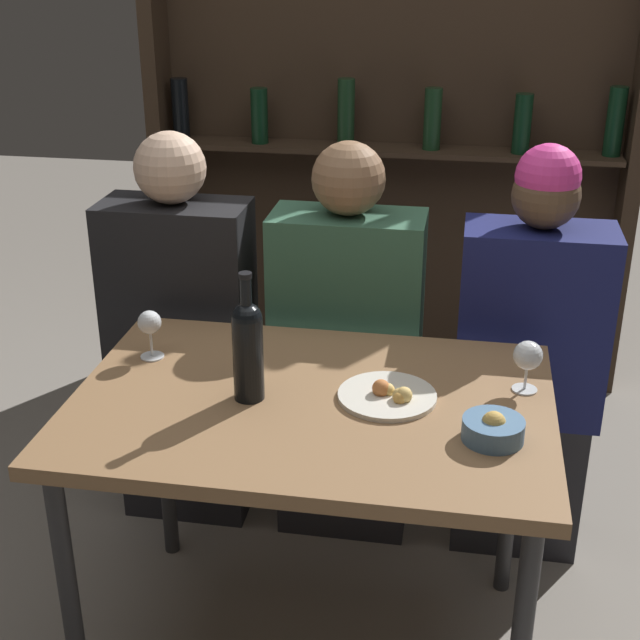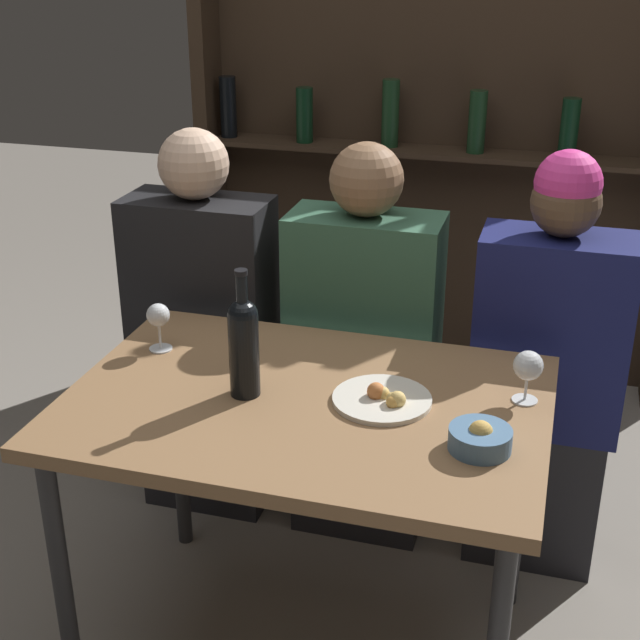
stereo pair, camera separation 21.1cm
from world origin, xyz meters
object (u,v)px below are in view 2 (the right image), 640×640
object	(u,v)px
seated_person_center	(362,361)
food_plate_0	(383,399)
wine_glass_1	(528,367)
wine_bottle	(244,342)
seated_person_right	(545,380)
snack_bowl	(480,438)
wine_glass_0	(158,317)
seated_person_left	(204,339)

from	to	relation	value
seated_person_center	food_plate_0	bearing A→B (deg)	-71.87
wine_glass_1	seated_person_center	world-z (taller)	seated_person_center
food_plate_0	wine_glass_1	bearing A→B (deg)	17.55
wine_bottle	seated_person_center	bearing A→B (deg)	76.47
seated_person_right	snack_bowl	bearing A→B (deg)	-99.66
wine_glass_0	wine_glass_1	distance (m)	0.93
wine_glass_0	wine_glass_1	bearing A→B (deg)	-1.09
seated_person_center	wine_glass_0	bearing A→B (deg)	-135.73
seated_person_center	seated_person_right	bearing A→B (deg)	0.00
wine_glass_1	seated_person_right	xyz separation A→B (m)	(0.04, 0.44, -0.25)
wine_glass_1	seated_person_left	xyz separation A→B (m)	(-1.00, 0.44, -0.26)
wine_bottle	seated_person_center	xyz separation A→B (m)	(0.14, 0.59, -0.31)
food_plate_0	wine_glass_0	bearing A→B (deg)	169.28
food_plate_0	seated_person_right	distance (m)	0.67
wine_glass_0	food_plate_0	world-z (taller)	wine_glass_0
wine_glass_1	food_plate_0	world-z (taller)	wine_glass_1
wine_glass_0	seated_person_center	bearing A→B (deg)	44.27
seated_person_left	seated_person_right	world-z (taller)	seated_person_right
food_plate_0	seated_person_center	xyz separation A→B (m)	(-0.18, 0.54, -0.19)
food_plate_0	snack_bowl	world-z (taller)	snack_bowl
wine_glass_0	wine_glass_1	size ratio (longest dim) A/B	1.01
food_plate_0	seated_person_right	world-z (taller)	seated_person_right
wine_bottle	food_plate_0	xyz separation A→B (m)	(0.32, 0.05, -0.12)
wine_glass_0	snack_bowl	xyz separation A→B (m)	(0.85, -0.26, -0.06)
wine_glass_0	seated_person_left	xyz separation A→B (m)	(-0.07, 0.43, -0.26)
food_plate_0	seated_person_center	size ratio (longest dim) A/B	0.19
wine_bottle	seated_person_right	distance (m)	0.94
snack_bowl	seated_person_right	world-z (taller)	seated_person_right
snack_bowl	wine_bottle	bearing A→B (deg)	170.68
wine_glass_0	wine_glass_1	world-z (taller)	wine_glass_0
wine_glass_1	seated_person_left	size ratio (longest dim) A/B	0.10
snack_bowl	seated_person_right	distance (m)	0.72
snack_bowl	seated_person_left	distance (m)	1.16
wine_bottle	food_plate_0	world-z (taller)	wine_bottle
seated_person_left	seated_person_center	xyz separation A→B (m)	(0.51, -0.00, -0.00)
food_plate_0	snack_bowl	size ratio (longest dim) A/B	1.73
wine_glass_0	snack_bowl	bearing A→B (deg)	-16.69
seated_person_right	wine_glass_0	bearing A→B (deg)	-156.22
wine_bottle	wine_glass_0	world-z (taller)	wine_bottle
wine_glass_0	food_plate_0	size ratio (longest dim) A/B	0.55
food_plate_0	seated_person_right	size ratio (longest dim) A/B	0.19
wine_glass_1	snack_bowl	bearing A→B (deg)	-107.69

